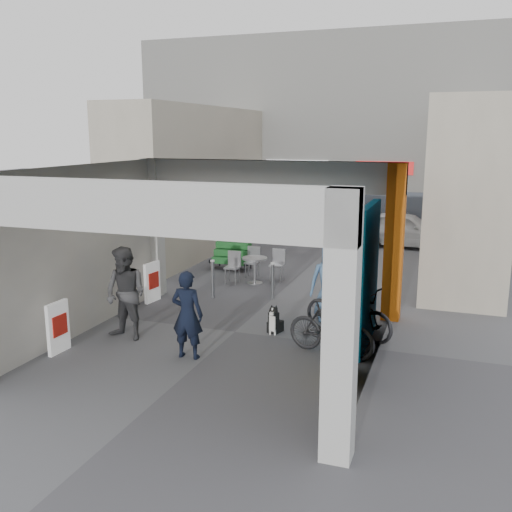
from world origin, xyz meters
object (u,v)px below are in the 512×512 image
at_px(man_elderly, 330,281).
at_px(white_van, 405,229).
at_px(border_collie, 274,322).
at_px(man_crates, 339,233).
at_px(man_back_turned, 126,294).
at_px(cafe_set, 254,270).
at_px(man_with_dog, 187,315).
at_px(produce_stand, 232,259).
at_px(bicycle_front, 348,312).
at_px(bicycle_rear, 331,328).

xyz_separation_m(man_elderly, white_van, (0.80, 9.25, -0.24)).
xyz_separation_m(border_collie, man_crates, (-0.22, 7.86, 0.58)).
bearing_deg(man_back_turned, man_crates, 83.74).
relative_size(man_elderly, white_van, 0.47).
height_order(cafe_set, man_back_turned, man_back_turned).
distance_m(man_with_dog, man_back_turned, 1.69).
distance_m(cafe_set, man_back_turned, 5.39).
bearing_deg(man_back_turned, cafe_set, 89.82).
height_order(produce_stand, man_crates, man_crates).
distance_m(produce_stand, white_van, 7.19).
relative_size(cafe_set, bicycle_front, 0.72).
relative_size(man_elderly, man_crates, 1.07).
bearing_deg(man_back_turned, white_van, 78.52).
relative_size(man_back_turned, man_elderly, 1.06).
xyz_separation_m(border_collie, man_back_turned, (-2.73, -1.31, 0.70)).
bearing_deg(border_collie, bicycle_rear, -13.26).
distance_m(produce_stand, bicycle_rear, 7.29).
xyz_separation_m(man_with_dog, man_elderly, (2.01, 3.05, 0.06)).
xyz_separation_m(bicycle_rear, white_van, (0.32, 11.29, 0.12)).
height_order(produce_stand, man_elderly, man_elderly).
bearing_deg(produce_stand, cafe_set, -52.18).
height_order(man_crates, bicycle_front, man_crates).
height_order(produce_stand, white_van, white_van).
height_order(border_collie, bicycle_front, bicycle_front).
xyz_separation_m(produce_stand, border_collie, (2.99, -5.05, -0.08)).
relative_size(produce_stand, man_crates, 0.76).
bearing_deg(man_crates, produce_stand, 66.70).
bearing_deg(bicycle_rear, produce_stand, 49.90).
bearing_deg(cafe_set, bicycle_rear, -55.79).
height_order(bicycle_front, white_van, white_van).
xyz_separation_m(cafe_set, white_van, (3.56, 6.52, 0.33)).
bearing_deg(white_van, man_crates, 148.00).
xyz_separation_m(bicycle_front, bicycle_rear, (-0.12, -1.11, -0.01)).
distance_m(produce_stand, border_collie, 5.87).
bearing_deg(white_van, produce_stand, 143.27).
distance_m(man_elderly, white_van, 9.28).
relative_size(bicycle_front, white_van, 0.53).
height_order(man_back_turned, man_crates, man_back_turned).
distance_m(produce_stand, man_with_dog, 7.12).
bearing_deg(bicycle_rear, man_back_turned, 110.41).
bearing_deg(produce_stand, man_crates, 37.21).
relative_size(man_back_turned, bicycle_front, 0.94).
height_order(man_back_turned, man_elderly, man_back_turned).
relative_size(man_with_dog, bicycle_rear, 0.95).
relative_size(border_collie, man_elderly, 0.35).
distance_m(border_collie, bicycle_rear, 1.61).
height_order(bicycle_front, bicycle_rear, bicycle_front).
xyz_separation_m(produce_stand, man_crates, (2.77, 2.81, 0.50)).
relative_size(cafe_set, man_with_dog, 0.88).
distance_m(bicycle_rear, white_van, 11.30).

